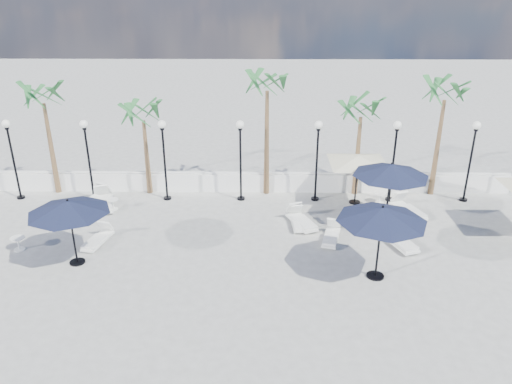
{
  "coord_description": "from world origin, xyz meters",
  "views": [
    {
      "loc": [
        0.98,
        -15.05,
        9.73
      ],
      "look_at": [
        0.74,
        3.93,
        1.5
      ],
      "focal_mm": 35.0,
      "sensor_mm": 36.0,
      "label": 1
    }
  ],
  "objects_px": {
    "lounger_3": "(301,220)",
    "lounger_7": "(408,209)",
    "parasol_cream_sq_a": "(359,156)",
    "parasol_navy_right": "(382,215)",
    "lounger_2": "(103,202)",
    "lounger_0": "(94,200)",
    "lounger_1": "(98,239)",
    "lounger_6": "(398,239)",
    "lounger_4": "(331,236)",
    "lounger_5": "(298,221)",
    "parasol_navy_left": "(68,207)",
    "parasol_navy_mid": "(391,170)"
  },
  "relations": [
    {
      "from": "lounger_6",
      "to": "lounger_3",
      "type": "bearing_deg",
      "value": 135.21
    },
    {
      "from": "parasol_navy_right",
      "to": "parasol_cream_sq_a",
      "type": "xyz_separation_m",
      "value": [
        0.33,
        6.26,
        -0.11
      ]
    },
    {
      "from": "lounger_3",
      "to": "parasol_navy_right",
      "type": "height_order",
      "value": "parasol_navy_right"
    },
    {
      "from": "lounger_1",
      "to": "lounger_2",
      "type": "xyz_separation_m",
      "value": [
        -0.77,
        3.37,
        0.04
      ]
    },
    {
      "from": "lounger_0",
      "to": "parasol_cream_sq_a",
      "type": "distance_m",
      "value": 12.27
    },
    {
      "from": "lounger_2",
      "to": "parasol_navy_mid",
      "type": "distance_m",
      "value": 12.79
    },
    {
      "from": "lounger_1",
      "to": "parasol_cream_sq_a",
      "type": "bearing_deg",
      "value": 33.13
    },
    {
      "from": "lounger_1",
      "to": "parasol_cream_sq_a",
      "type": "relative_size",
      "value": 0.35
    },
    {
      "from": "lounger_4",
      "to": "lounger_6",
      "type": "relative_size",
      "value": 0.88
    },
    {
      "from": "lounger_2",
      "to": "lounger_4",
      "type": "height_order",
      "value": "lounger_2"
    },
    {
      "from": "lounger_2",
      "to": "lounger_4",
      "type": "distance_m",
      "value": 10.46
    },
    {
      "from": "lounger_2",
      "to": "parasol_navy_mid",
      "type": "relative_size",
      "value": 0.68
    },
    {
      "from": "lounger_0",
      "to": "lounger_3",
      "type": "bearing_deg",
      "value": 11.59
    },
    {
      "from": "lounger_3",
      "to": "lounger_1",
      "type": "bearing_deg",
      "value": 168.42
    },
    {
      "from": "lounger_2",
      "to": "lounger_5",
      "type": "relative_size",
      "value": 1.23
    },
    {
      "from": "lounger_4",
      "to": "lounger_6",
      "type": "distance_m",
      "value": 2.61
    },
    {
      "from": "lounger_2",
      "to": "parasol_navy_mid",
      "type": "bearing_deg",
      "value": -29.37
    },
    {
      "from": "lounger_5",
      "to": "parasol_navy_left",
      "type": "relative_size",
      "value": 0.59
    },
    {
      "from": "parasol_cream_sq_a",
      "to": "parasol_navy_right",
      "type": "bearing_deg",
      "value": -92.99
    },
    {
      "from": "lounger_3",
      "to": "lounger_7",
      "type": "relative_size",
      "value": 0.95
    },
    {
      "from": "lounger_7",
      "to": "parasol_navy_mid",
      "type": "xyz_separation_m",
      "value": [
        -1.25,
        -1.01,
        2.22
      ]
    },
    {
      "from": "parasol_navy_right",
      "to": "lounger_2",
      "type": "bearing_deg",
      "value": 153.56
    },
    {
      "from": "lounger_2",
      "to": "parasol_navy_left",
      "type": "relative_size",
      "value": 0.73
    },
    {
      "from": "lounger_0",
      "to": "lounger_7",
      "type": "distance_m",
      "value": 14.28
    },
    {
      "from": "lounger_5",
      "to": "parasol_cream_sq_a",
      "type": "height_order",
      "value": "parasol_cream_sq_a"
    },
    {
      "from": "lounger_5",
      "to": "parasol_navy_mid",
      "type": "bearing_deg",
      "value": -2.4
    },
    {
      "from": "lounger_4",
      "to": "lounger_6",
      "type": "bearing_deg",
      "value": 7.26
    },
    {
      "from": "lounger_2",
      "to": "lounger_7",
      "type": "height_order",
      "value": "lounger_2"
    },
    {
      "from": "lounger_5",
      "to": "lounger_1",
      "type": "bearing_deg",
      "value": -172.72
    },
    {
      "from": "lounger_4",
      "to": "parasol_cream_sq_a",
      "type": "bearing_deg",
      "value": 81.45
    },
    {
      "from": "parasol_navy_right",
      "to": "lounger_1",
      "type": "bearing_deg",
      "value": 167.99
    },
    {
      "from": "lounger_3",
      "to": "lounger_0",
      "type": "bearing_deg",
      "value": 144.94
    },
    {
      "from": "lounger_6",
      "to": "parasol_navy_mid",
      "type": "xyz_separation_m",
      "value": [
        -0.11,
        1.77,
        2.23
      ]
    },
    {
      "from": "lounger_1",
      "to": "lounger_6",
      "type": "bearing_deg",
      "value": 12.89
    },
    {
      "from": "lounger_6",
      "to": "parasol_navy_right",
      "type": "xyz_separation_m",
      "value": [
        -1.35,
        -2.27,
        2.19
      ]
    },
    {
      "from": "lounger_2",
      "to": "lounger_3",
      "type": "distance_m",
      "value": 9.08
    },
    {
      "from": "lounger_1",
      "to": "parasol_navy_right",
      "type": "bearing_deg",
      "value": 0.66
    },
    {
      "from": "lounger_5",
      "to": "parasol_cream_sq_a",
      "type": "xyz_separation_m",
      "value": [
        2.8,
        2.36,
        2.11
      ]
    },
    {
      "from": "lounger_6",
      "to": "parasol_navy_left",
      "type": "height_order",
      "value": "parasol_navy_left"
    },
    {
      "from": "lounger_3",
      "to": "parasol_cream_sq_a",
      "type": "relative_size",
      "value": 0.39
    },
    {
      "from": "lounger_4",
      "to": "parasol_navy_mid",
      "type": "height_order",
      "value": "parasol_navy_mid"
    },
    {
      "from": "lounger_5",
      "to": "lounger_7",
      "type": "xyz_separation_m",
      "value": [
        4.97,
        1.15,
        0.04
      ]
    },
    {
      "from": "lounger_7",
      "to": "parasol_navy_mid",
      "type": "relative_size",
      "value": 0.67
    },
    {
      "from": "lounger_7",
      "to": "lounger_4",
      "type": "bearing_deg",
      "value": -166.27
    },
    {
      "from": "lounger_4",
      "to": "parasol_navy_left",
      "type": "relative_size",
      "value": 0.62
    },
    {
      "from": "lounger_1",
      "to": "lounger_4",
      "type": "distance_m",
      "value": 9.25
    },
    {
      "from": "lounger_2",
      "to": "lounger_3",
      "type": "relative_size",
      "value": 1.07
    },
    {
      "from": "lounger_5",
      "to": "lounger_3",
      "type": "bearing_deg",
      "value": 6.08
    },
    {
      "from": "lounger_2",
      "to": "lounger_6",
      "type": "xyz_separation_m",
      "value": [
        12.61,
        -3.32,
        -0.01
      ]
    },
    {
      "from": "parasol_navy_right",
      "to": "parasol_navy_left",
      "type": "bearing_deg",
      "value": 175.83
    }
  ]
}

